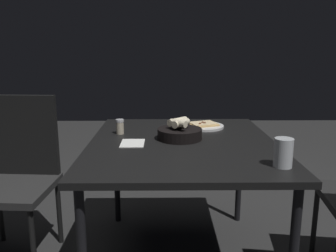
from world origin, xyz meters
TOP-DOWN VIEW (x-y plane):
  - dining_table at (0.00, 0.00)m, footprint 1.16×0.98m
  - pizza_plate at (0.33, -0.15)m, footprint 0.25×0.25m
  - bread_basket at (0.05, 0.01)m, footprint 0.24×0.24m
  - beer_glass at (-0.41, -0.40)m, footprint 0.08×0.08m
  - pepper_shaker at (0.17, 0.35)m, footprint 0.05×0.05m
  - napkin at (-0.04, 0.26)m, footprint 0.16×0.12m
  - chair_near at (0.15, 0.95)m, footprint 0.47×0.47m

SIDE VIEW (x-z plane):
  - chair_near at x=0.15m, z-range 0.06..1.00m
  - dining_table at x=0.00m, z-range 0.31..1.04m
  - napkin at x=-0.04m, z-range 0.73..0.73m
  - pizza_plate at x=0.33m, z-range 0.72..0.76m
  - bread_basket at x=0.05m, z-range 0.71..0.82m
  - pepper_shaker at x=0.17m, z-range 0.73..0.81m
  - beer_glass at x=-0.41m, z-range 0.72..0.85m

